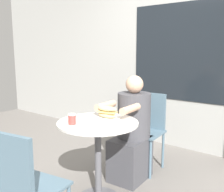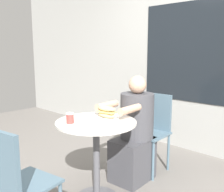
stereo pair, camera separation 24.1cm
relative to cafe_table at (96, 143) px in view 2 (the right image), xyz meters
The scene contains 8 objects.
storefront_wall 1.95m from the cafe_table, 90.01° to the left, with size 8.00×0.09×2.80m.
cafe_table is the anchor object (origin of this frame).
diner_chair 0.89m from the cafe_table, 90.61° to the left, with size 0.40×0.40×0.87m.
seated_diner 0.55m from the cafe_table, 90.14° to the left, with size 0.37×0.63×1.10m.
empty_chair_across 0.80m from the cafe_table, 86.00° to the right, with size 0.44×0.44×0.87m.
sandwich_on_plate 0.28m from the cafe_table, 91.27° to the left, with size 0.24×0.24×0.12m.
drink_cup 0.33m from the cafe_table, 120.47° to the right, with size 0.07×0.07×0.09m.
napkin_box 0.33m from the cafe_table, 43.08° to the right, with size 0.11×0.11×0.06m.
Camera 2 is at (1.64, -1.51, 1.35)m, focal length 42.00 mm.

